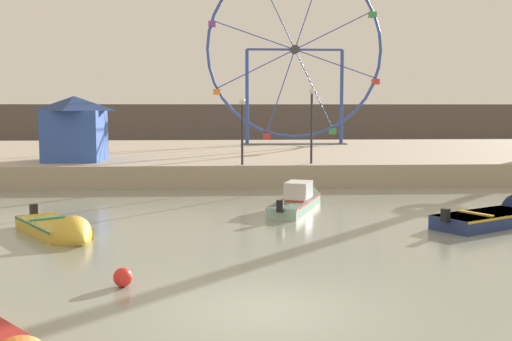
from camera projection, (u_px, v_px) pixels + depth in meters
name	position (u px, v px, depth m)	size (l,w,h in m)	color
ground_plane	(264.00, 309.00, 12.65)	(240.00, 240.00, 0.00)	gray
quay_promenade	(229.00, 157.00, 43.83)	(110.00, 25.04, 1.15)	tan
distant_town_skyline	(224.00, 124.00, 69.08)	(140.00, 3.00, 4.40)	#564C47
motorboat_mustard_yellow	(62.00, 231.00, 19.56)	(3.59, 4.56, 1.27)	gold
motorboat_seafoam	(300.00, 199.00, 25.64)	(3.05, 5.81, 1.41)	#93BCAD
motorboat_navy_blue	(502.00, 217.00, 21.90)	(4.97, 3.73, 1.49)	navy
ferris_wheel_blue_frame	(295.00, 52.00, 48.88)	(13.85, 1.20, 14.33)	#334CA8
carnival_booth_blue_tent	(75.00, 127.00, 34.05)	(3.29, 3.68, 3.53)	#3356B7
promenade_lamp_near	(242.00, 121.00, 31.65)	(0.32, 0.32, 3.37)	#2D2D33
promenade_lamp_far	(312.00, 114.00, 32.34)	(0.32, 0.32, 3.91)	#2D2D33
mooring_buoy_orange	(123.00, 277.00, 14.21)	(0.44, 0.44, 0.44)	red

